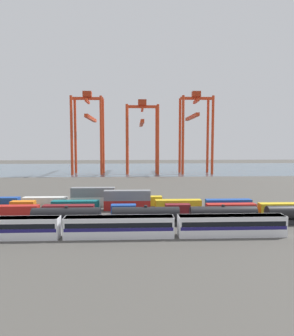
{
  "coord_description": "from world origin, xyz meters",
  "views": [
    {
      "loc": [
        2.93,
        -76.87,
        17.18
      ],
      "look_at": [
        7.45,
        28.56,
        8.74
      ],
      "focal_mm": 31.6,
      "sensor_mm": 36.0,
      "label": 1
    }
  ],
  "objects_px": {
    "passenger_train": "(119,226)",
    "freight_tank_row": "(223,215)",
    "shipping_container_5": "(178,209)",
    "gantry_crane_east": "(195,124)",
    "shipping_container_12": "(127,205)",
    "gantry_crane_central": "(142,129)",
    "gantry_crane_west": "(89,125)",
    "shipping_container_3": "(69,210)"
  },
  "relations": [
    {
      "from": "freight_tank_row",
      "to": "gantry_crane_west",
      "type": "relative_size",
      "value": 1.69
    },
    {
      "from": "passenger_train",
      "to": "gantry_crane_west",
      "type": "distance_m",
      "value": 128.32
    },
    {
      "from": "shipping_container_3",
      "to": "shipping_container_5",
      "type": "bearing_deg",
      "value": 0.0
    },
    {
      "from": "gantry_crane_east",
      "to": "shipping_container_5",
      "type": "bearing_deg",
      "value": -103.7
    },
    {
      "from": "gantry_crane_central",
      "to": "shipping_container_3",
      "type": "bearing_deg",
      "value": -100.93
    },
    {
      "from": "shipping_container_5",
      "to": "gantry_crane_east",
      "type": "distance_m",
      "value": 112.11
    },
    {
      "from": "shipping_container_5",
      "to": "freight_tank_row",
      "type": "bearing_deg",
      "value": -48.53
    },
    {
      "from": "shipping_container_12",
      "to": "gantry_crane_central",
      "type": "distance_m",
      "value": 104.13
    },
    {
      "from": "passenger_train",
      "to": "gantry_crane_central",
      "type": "relative_size",
      "value": 1.44
    },
    {
      "from": "passenger_train",
      "to": "gantry_crane_central",
      "type": "xyz_separation_m",
      "value": [
        7.49,
        123.71,
        24.23
      ]
    },
    {
      "from": "shipping_container_12",
      "to": "gantry_crane_central",
      "type": "height_order",
      "value": "gantry_crane_central"
    },
    {
      "from": "passenger_train",
      "to": "gantry_crane_east",
      "type": "height_order",
      "value": "gantry_crane_east"
    },
    {
      "from": "freight_tank_row",
      "to": "gantry_crane_central",
      "type": "distance_m",
      "value": 119.36
    },
    {
      "from": "shipping_container_12",
      "to": "gantry_crane_east",
      "type": "bearing_deg",
      "value": 69.09
    },
    {
      "from": "shipping_container_3",
      "to": "shipping_container_12",
      "type": "bearing_deg",
      "value": 21.85
    },
    {
      "from": "passenger_train",
      "to": "gantry_crane_east",
      "type": "relative_size",
      "value": 1.3
    },
    {
      "from": "gantry_crane_west",
      "to": "passenger_train",
      "type": "bearing_deg",
      "value": -78.92
    },
    {
      "from": "gantry_crane_west",
      "to": "freight_tank_row",
      "type": "bearing_deg",
      "value": -68.32
    },
    {
      "from": "shipping_container_5",
      "to": "gantry_crane_west",
      "type": "bearing_deg",
      "value": 109.49
    },
    {
      "from": "freight_tank_row",
      "to": "gantry_crane_east",
      "type": "distance_m",
      "value": 119.43
    },
    {
      "from": "passenger_train",
      "to": "freight_tank_row",
      "type": "relative_size",
      "value": 0.77
    },
    {
      "from": "gantry_crane_central",
      "to": "freight_tank_row",
      "type": "bearing_deg",
      "value": -82.97
    },
    {
      "from": "passenger_train",
      "to": "shipping_container_5",
      "type": "relative_size",
      "value": 10.3
    },
    {
      "from": "passenger_train",
      "to": "gantry_crane_east",
      "type": "distance_m",
      "value": 131.63
    },
    {
      "from": "gantry_crane_central",
      "to": "gantry_crane_east",
      "type": "relative_size",
      "value": 0.9
    },
    {
      "from": "shipping_container_3",
      "to": "gantry_crane_central",
      "type": "height_order",
      "value": "gantry_crane_central"
    },
    {
      "from": "shipping_container_12",
      "to": "gantry_crane_west",
      "type": "relative_size",
      "value": 0.25
    },
    {
      "from": "freight_tank_row",
      "to": "gantry_crane_central",
      "type": "bearing_deg",
      "value": 97.03
    },
    {
      "from": "gantry_crane_west",
      "to": "gantry_crane_east",
      "type": "bearing_deg",
      "value": -0.39
    },
    {
      "from": "passenger_train",
      "to": "freight_tank_row",
      "type": "height_order",
      "value": "freight_tank_row"
    },
    {
      "from": "shipping_container_5",
      "to": "gantry_crane_west",
      "type": "xyz_separation_m",
      "value": [
        -37.51,
        105.96,
        27.41
      ]
    },
    {
      "from": "shipping_container_12",
      "to": "shipping_container_5",
      "type": "bearing_deg",
      "value": -24.23
    },
    {
      "from": "gantry_crane_east",
      "to": "shipping_container_12",
      "type": "bearing_deg",
      "value": -110.91
    },
    {
      "from": "passenger_train",
      "to": "shipping_container_12",
      "type": "xyz_separation_m",
      "value": [
        0.93,
        22.85,
        -0.84
      ]
    },
    {
      "from": "shipping_container_5",
      "to": "gantry_crane_east",
      "type": "bearing_deg",
      "value": 76.3
    },
    {
      "from": "shipping_container_5",
      "to": "gantry_crane_east",
      "type": "height_order",
      "value": "gantry_crane_east"
    },
    {
      "from": "shipping_container_3",
      "to": "gantry_crane_west",
      "type": "distance_m",
      "value": 110.0
    },
    {
      "from": "gantry_crane_east",
      "to": "passenger_train",
      "type": "bearing_deg",
      "value": -107.67
    },
    {
      "from": "passenger_train",
      "to": "shipping_container_12",
      "type": "height_order",
      "value": "passenger_train"
    },
    {
      "from": "gantry_crane_east",
      "to": "freight_tank_row",
      "type": "bearing_deg",
      "value": -98.56
    },
    {
      "from": "shipping_container_12",
      "to": "gantry_crane_west",
      "type": "xyz_separation_m",
      "value": [
        -25.05,
        100.35,
        27.41
      ]
    },
    {
      "from": "freight_tank_row",
      "to": "gantry_crane_west",
      "type": "distance_m",
      "value": 127.09
    }
  ]
}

